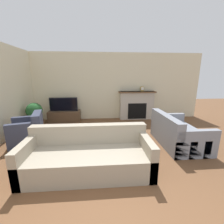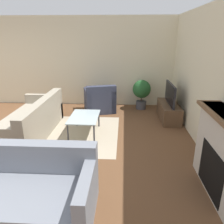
{
  "view_description": "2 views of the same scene",
  "coord_description": "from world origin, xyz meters",
  "px_view_note": "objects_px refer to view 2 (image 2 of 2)",
  "views": [
    {
      "loc": [
        -0.03,
        -1.22,
        1.8
      ],
      "look_at": [
        0.32,
        3.15,
        0.73
      ],
      "focal_mm": 24.0,
      "sensor_mm": 36.0,
      "label": 1
    },
    {
      "loc": [
        4.13,
        3.49,
        2.13
      ],
      "look_at": [
        0.29,
        3.28,
        0.78
      ],
      "focal_mm": 35.0,
      "sensor_mm": 36.0,
      "label": 2
    }
  ],
  "objects_px": {
    "armchair_by_window": "(100,101)",
    "tv": "(170,94)",
    "potted_plant": "(142,91)",
    "couch_sectional": "(30,123)",
    "coffee_table": "(84,118)",
    "couch_loveseat": "(30,195)"
  },
  "relations": [
    {
      "from": "couch_loveseat",
      "to": "coffee_table",
      "type": "height_order",
      "value": "couch_loveseat"
    },
    {
      "from": "armchair_by_window",
      "to": "tv",
      "type": "bearing_deg",
      "value": 148.37
    },
    {
      "from": "couch_sectional",
      "to": "potted_plant",
      "type": "xyz_separation_m",
      "value": [
        -2.05,
        2.62,
        0.27
      ]
    },
    {
      "from": "couch_sectional",
      "to": "potted_plant",
      "type": "bearing_deg",
      "value": 128.05
    },
    {
      "from": "tv",
      "to": "armchair_by_window",
      "type": "relative_size",
      "value": 1.06
    },
    {
      "from": "couch_sectional",
      "to": "couch_loveseat",
      "type": "height_order",
      "value": "same"
    },
    {
      "from": "armchair_by_window",
      "to": "coffee_table",
      "type": "bearing_deg",
      "value": 67.54
    },
    {
      "from": "tv",
      "to": "potted_plant",
      "type": "relative_size",
      "value": 1.22
    },
    {
      "from": "tv",
      "to": "potted_plant",
      "type": "distance_m",
      "value": 1.09
    },
    {
      "from": "coffee_table",
      "to": "tv",
      "type": "bearing_deg",
      "value": 116.88
    },
    {
      "from": "coffee_table",
      "to": "potted_plant",
      "type": "xyz_separation_m",
      "value": [
        -1.91,
        1.42,
        0.17
      ]
    },
    {
      "from": "couch_sectional",
      "to": "potted_plant",
      "type": "height_order",
      "value": "potted_plant"
    },
    {
      "from": "coffee_table",
      "to": "potted_plant",
      "type": "bearing_deg",
      "value": 143.45
    },
    {
      "from": "tv",
      "to": "potted_plant",
      "type": "xyz_separation_m",
      "value": [
        -0.85,
        -0.67,
        -0.14
      ]
    },
    {
      "from": "couch_loveseat",
      "to": "potted_plant",
      "type": "relative_size",
      "value": 1.77
    },
    {
      "from": "couch_sectional",
      "to": "coffee_table",
      "type": "relative_size",
      "value": 2.45
    },
    {
      "from": "tv",
      "to": "couch_loveseat",
      "type": "distance_m",
      "value": 4.2
    },
    {
      "from": "armchair_by_window",
      "to": "coffee_table",
      "type": "distance_m",
      "value": 1.6
    },
    {
      "from": "couch_sectional",
      "to": "armchair_by_window",
      "type": "xyz_separation_m",
      "value": [
        -1.73,
        1.38,
        0.02
      ]
    },
    {
      "from": "couch_sectional",
      "to": "armchair_by_window",
      "type": "height_order",
      "value": "same"
    },
    {
      "from": "couch_sectional",
      "to": "tv",
      "type": "bearing_deg",
      "value": 110.02
    },
    {
      "from": "couch_sectional",
      "to": "armchair_by_window",
      "type": "distance_m",
      "value": 2.22
    }
  ]
}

